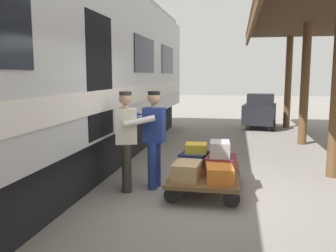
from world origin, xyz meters
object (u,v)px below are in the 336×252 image
at_px(suitcase_tan_vintage, 187,171).
at_px(suitcase_red_plastic, 221,151).
at_px(suitcase_burgundy_valise, 221,164).
at_px(suitcase_gray_aluminum, 220,149).
at_px(porter_in_overalls, 153,136).
at_px(suitcase_yellow_case, 196,148).
at_px(porter_by_door, 127,138).
at_px(suitcase_teal_softside, 191,166).
at_px(baggage_tug, 260,112).
at_px(luggage_cart, 206,175).
at_px(suitcase_orange_carryall, 219,173).
at_px(train_car, 17,70).
at_px(suitcase_maroon_trunk, 222,161).
at_px(suitcase_navy_fabric, 194,158).

bearing_deg(suitcase_tan_vintage, suitcase_red_plastic, -117.01).
distance_m(suitcase_burgundy_valise, suitcase_gray_aluminum, 0.27).
xyz_separation_m(suitcase_gray_aluminum, porter_in_overalls, (1.16, -0.02, 0.18)).
xyz_separation_m(suitcase_yellow_case, porter_by_door, (1.09, 0.74, 0.29)).
distance_m(suitcase_teal_softside, baggage_tug, 7.80).
xyz_separation_m(luggage_cart, suitcase_orange_carryall, (-0.26, 0.50, 0.18)).
xyz_separation_m(suitcase_orange_carryall, porter_in_overalls, (1.18, -0.50, 0.47)).
bearing_deg(train_car, porter_by_door, -174.91).
bearing_deg(suitcase_tan_vintage, suitcase_yellow_case, -91.87).
xyz_separation_m(luggage_cart, suitcase_maroon_trunk, (-0.26, -0.50, 0.13)).
height_order(suitcase_tan_vintage, suitcase_teal_softside, suitcase_tan_vintage).
height_order(suitcase_maroon_trunk, porter_in_overalls, porter_in_overalls).
bearing_deg(suitcase_navy_fabric, baggage_tug, -102.59).
height_order(suitcase_navy_fabric, suitcase_burgundy_valise, suitcase_burgundy_valise).
height_order(suitcase_navy_fabric, porter_by_door, porter_by_door).
bearing_deg(suitcase_teal_softside, luggage_cart, 180.00).
distance_m(luggage_cart, suitcase_tan_vintage, 0.59).
relative_size(suitcase_orange_carryall, porter_in_overalls, 0.37).
xyz_separation_m(suitcase_orange_carryall, suitcase_gray_aluminum, (0.02, -0.48, 0.29)).
height_order(suitcase_teal_softside, suitcase_red_plastic, suitcase_red_plastic).
xyz_separation_m(train_car, porter_in_overalls, (-2.28, -0.40, -1.14)).
bearing_deg(suitcase_red_plastic, porter_in_overalls, 22.04).
bearing_deg(suitcase_maroon_trunk, train_car, 14.66).
relative_size(luggage_cart, suitcase_gray_aluminum, 3.67).
bearing_deg(porter_by_door, suitcase_maroon_trunk, -154.89).
bearing_deg(suitcase_teal_softside, suitcase_maroon_trunk, -135.68).
bearing_deg(suitcase_orange_carryall, suitcase_yellow_case, -64.54).
xyz_separation_m(suitcase_maroon_trunk, suitcase_gray_aluminum, (0.02, 0.52, 0.33)).
height_order(suitcase_orange_carryall, suitcase_red_plastic, suitcase_red_plastic).
distance_m(train_car, suitcase_burgundy_valise, 3.83).
bearing_deg(suitcase_maroon_trunk, suitcase_gray_aluminum, 87.73).
height_order(luggage_cart, suitcase_red_plastic, suitcase_red_plastic).
height_order(suitcase_orange_carryall, suitcase_gray_aluminum, suitcase_gray_aluminum).
bearing_deg(suitcase_teal_softside, train_car, 7.83).
distance_m(luggage_cart, suitcase_orange_carryall, 0.59).
height_order(train_car, suitcase_tan_vintage, train_car).
bearing_deg(suitcase_red_plastic, suitcase_gray_aluminum, 89.86).
distance_m(suitcase_gray_aluminum, porter_by_door, 1.58).
height_order(suitcase_tan_vintage, suitcase_red_plastic, suitcase_red_plastic).
bearing_deg(suitcase_yellow_case, train_car, 17.00).
xyz_separation_m(luggage_cart, suitcase_yellow_case, (0.22, -0.51, 0.35)).
xyz_separation_m(porter_in_overalls, porter_by_door, (0.39, 0.23, 0.00)).
bearing_deg(suitcase_burgundy_valise, suitcase_tan_vintage, 44.32).
distance_m(suitcase_maroon_trunk, suitcase_teal_softside, 0.71).
bearing_deg(suitcase_navy_fabric, train_car, 17.07).
xyz_separation_m(suitcase_navy_fabric, suitcase_orange_carryall, (-0.51, 1.00, 0.02)).
bearing_deg(suitcase_yellow_case, porter_by_door, 34.21).
height_order(suitcase_tan_vintage, suitcase_gray_aluminum, suitcase_gray_aluminum).
height_order(suitcase_maroon_trunk, suitcase_red_plastic, suitcase_red_plastic).
bearing_deg(porter_in_overalls, suitcase_orange_carryall, 157.12).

